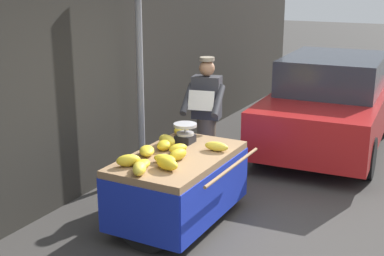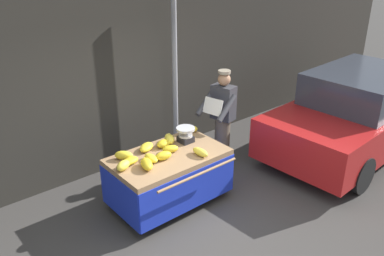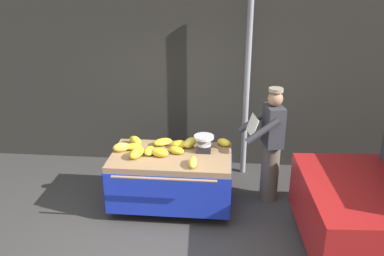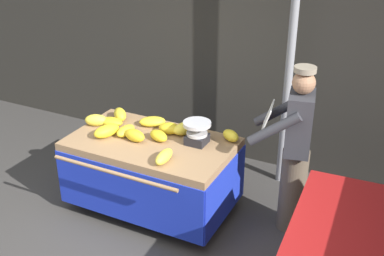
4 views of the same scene
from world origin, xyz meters
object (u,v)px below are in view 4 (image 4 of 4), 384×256
banana_cart (152,160)px  banana_bunch_8 (120,114)px  banana_bunch_1 (185,128)px  banana_bunch_4 (135,135)px  banana_bunch_10 (231,136)px  vendor_person (295,151)px  street_pole (291,56)px  banana_bunch_6 (159,136)px  weighing_scale (197,133)px  banana_bunch_3 (126,131)px  banana_bunch_2 (152,121)px  banana_bunch_11 (96,120)px  banana_bunch_0 (111,122)px  banana_bunch_9 (170,128)px  banana_bunch_7 (164,157)px  banana_bunch_5 (106,131)px

banana_cart → banana_bunch_8: banana_bunch_8 is taller
banana_bunch_8 → banana_bunch_1: bearing=0.4°
banana_bunch_4 → banana_bunch_10: bearing=27.1°
banana_bunch_4 → vendor_person: vendor_person is taller
street_pole → banana_bunch_6: 1.64m
banana_cart → banana_bunch_8: (-0.56, 0.28, 0.29)m
weighing_scale → banana_bunch_10: (0.28, 0.21, -0.06)m
street_pole → banana_bunch_3: size_ratio=11.83×
weighing_scale → banana_bunch_2: weighing_scale is taller
banana_bunch_6 → banana_bunch_11: (-0.78, 0.00, 0.01)m
vendor_person → weighing_scale: bearing=-168.6°
banana_bunch_10 → banana_bunch_4: bearing=-152.9°
banana_bunch_11 → vendor_person: 2.12m
banana_bunch_0 → banana_bunch_9: 0.66m
banana_bunch_7 → banana_bunch_11: bearing=161.1°
banana_bunch_10 → banana_bunch_11: banana_bunch_11 is taller
banana_bunch_8 → banana_bunch_6: bearing=-20.8°
banana_bunch_6 → banana_bunch_2: bearing=131.2°
banana_bunch_1 → banana_bunch_3: 0.61m
banana_cart → banana_bunch_10: bearing=26.9°
street_pole → banana_bunch_11: (-1.75, -1.14, -0.65)m
banana_bunch_2 → banana_bunch_8: size_ratio=1.10×
banana_bunch_3 → banana_bunch_10: size_ratio=1.25×
street_pole → banana_bunch_0: 2.04m
banana_bunch_9 → weighing_scale: bearing=-12.4°
banana_bunch_8 → weighing_scale: bearing=-7.1°
banana_cart → banana_bunch_10: 0.86m
banana_bunch_9 → banana_bunch_11: 0.82m
vendor_person → banana_bunch_3: bearing=-168.3°
banana_bunch_7 → banana_bunch_10: banana_bunch_10 is taller
banana_bunch_11 → banana_bunch_10: bearing=12.6°
banana_bunch_10 → banana_bunch_0: bearing=-169.0°
street_pole → banana_bunch_5: 2.08m
banana_bunch_3 → banana_bunch_9: banana_bunch_9 is taller
street_pole → banana_cart: bearing=-131.3°
banana_bunch_11 → banana_bunch_2: bearing=25.9°
banana_bunch_4 → banana_bunch_8: (-0.42, 0.36, 0.00)m
street_pole → banana_bunch_2: street_pole is taller
banana_bunch_3 → banana_bunch_8: 0.39m
street_pole → banana_cart: size_ratio=1.82×
banana_bunch_2 → banana_bunch_8: bearing=-176.0°
street_pole → banana_bunch_5: size_ratio=10.40×
weighing_scale → banana_bunch_1: weighing_scale is taller
banana_bunch_0 → banana_bunch_8: 0.17m
street_pole → banana_bunch_7: (-0.71, -1.49, -0.65)m
street_pole → weighing_scale: (-0.60, -1.02, -0.59)m
banana_cart → banana_bunch_10: (0.72, 0.37, 0.28)m
banana_bunch_9 → vendor_person: (1.30, 0.11, -0.01)m
banana_bunch_2 → banana_bunch_5: bearing=-123.5°
banana_bunch_6 → vendor_person: (1.32, 0.30, -0.00)m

